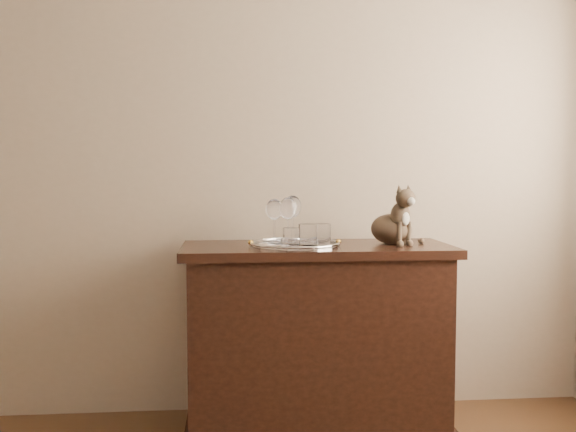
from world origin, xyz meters
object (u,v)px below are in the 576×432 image
(tumbler_a, at_px, (308,235))
(cat, at_px, (391,214))
(wine_glass_b, at_px, (292,219))
(tumbler_b, at_px, (291,237))
(tumbler_c, at_px, (322,234))
(wine_glass_d, at_px, (288,221))
(wine_glass_a, at_px, (274,221))
(sideboard, at_px, (317,339))
(tray, at_px, (295,245))

(tumbler_a, distance_m, cat, 0.41)
(wine_glass_b, distance_m, tumbler_b, 0.18)
(tumbler_c, bearing_deg, wine_glass_d, -177.42)
(tumbler_a, bearing_deg, wine_glass_a, 145.43)
(tumbler_a, distance_m, tumbler_c, 0.09)
(tumbler_c, xyz_separation_m, cat, (0.33, 0.04, 0.08))
(wine_glass_b, bearing_deg, wine_glass_a, -161.78)
(wine_glass_b, bearing_deg, tumbler_c, -30.25)
(wine_glass_d, bearing_deg, tumbler_a, -28.75)
(wine_glass_d, height_order, cat, cat)
(wine_glass_b, height_order, tumbler_a, wine_glass_b)
(tumbler_c, bearing_deg, sideboard, 141.09)
(tray, bearing_deg, tumbler_b, -107.04)
(wine_glass_d, relative_size, tumbler_b, 2.59)
(tray, xyz_separation_m, wine_glass_d, (-0.03, 0.01, 0.11))
(wine_glass_d, bearing_deg, sideboard, 9.57)
(sideboard, relative_size, wine_glass_a, 6.05)
(tray, bearing_deg, sideboard, 16.39)
(tumbler_c, height_order, cat, cat)
(sideboard, xyz_separation_m, tumbler_c, (0.02, -0.02, 0.48))
(wine_glass_d, xyz_separation_m, tumbler_a, (0.08, -0.05, -0.06))
(tumbler_b, bearing_deg, cat, 15.45)
(tumbler_b, relative_size, cat, 0.30)
(tumbler_c, bearing_deg, tray, -173.15)
(tumbler_b, xyz_separation_m, tumbler_c, (0.14, 0.09, 0.00))
(tumbler_a, xyz_separation_m, tumbler_b, (-0.08, -0.04, -0.01))
(cat, bearing_deg, tray, 165.49)
(wine_glass_d, distance_m, tumbler_b, 0.11)
(wine_glass_a, height_order, tumbler_c, wine_glass_a)
(sideboard, relative_size, tumbler_b, 14.97)
(wine_glass_a, height_order, cat, cat)
(sideboard, bearing_deg, tumbler_c, -38.91)
(sideboard, distance_m, cat, 0.66)
(sideboard, bearing_deg, wine_glass_d, -170.43)
(sideboard, xyz_separation_m, cat, (0.34, 0.02, 0.56))
(wine_glass_b, height_order, tumbler_c, wine_glass_b)
(wine_glass_b, height_order, cat, cat)
(cat, bearing_deg, tumbler_a, 171.71)
(tray, distance_m, wine_glass_a, 0.15)
(wine_glass_b, bearing_deg, tray, -88.57)
(tray, xyz_separation_m, wine_glass_b, (-0.00, 0.09, 0.11))
(wine_glass_d, bearing_deg, cat, 5.46)
(sideboard, distance_m, tumbler_b, 0.50)
(sideboard, relative_size, wine_glass_b, 5.65)
(wine_glass_b, xyz_separation_m, tumbler_c, (0.12, -0.07, -0.06))
(wine_glass_a, relative_size, tumbler_a, 2.14)
(sideboard, height_order, tumbler_b, tumbler_b)
(tumbler_b, bearing_deg, tumbler_c, 32.21)
(tumbler_b, bearing_deg, tumbler_a, 26.93)
(tray, distance_m, wine_glass_b, 0.14)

